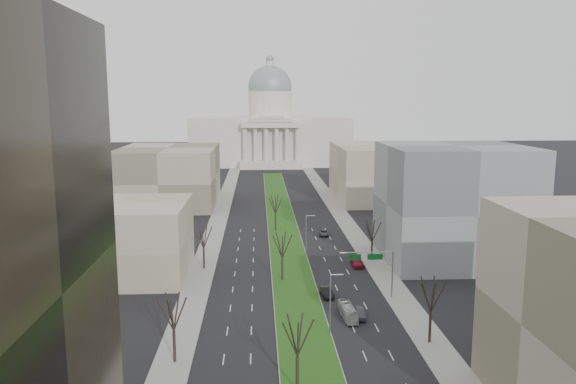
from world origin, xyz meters
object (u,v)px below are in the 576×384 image
object	(u,v)px
car_grey_near	(360,313)
box_van	(348,311)
car_black	(327,292)
car_red	(357,262)
car_grey_far	(324,233)

from	to	relation	value
car_grey_near	box_van	world-z (taller)	box_van
car_grey_near	car_black	distance (m)	10.34
car_grey_near	car_red	bearing A→B (deg)	86.42
car_black	box_van	size ratio (longest dim) A/B	0.65
car_black	car_red	bearing A→B (deg)	58.43
car_red	car_grey_near	bearing A→B (deg)	-97.29
car_black	car_red	world-z (taller)	car_red
car_grey_near	car_grey_far	bearing A→B (deg)	94.96
car_grey_far	box_van	size ratio (longest dim) A/B	0.65
car_red	box_van	xyz separation A→B (m)	(-6.16, -26.74, 0.21)
car_grey_near	box_van	bearing A→B (deg)	-174.88
car_grey_near	car_black	xyz separation A→B (m)	(-3.95, 9.56, -0.02)
car_black	car_grey_far	xyz separation A→B (m)	(4.59, 43.14, -0.12)
car_red	car_grey_far	size ratio (longest dim) A/B	1.18
car_grey_near	box_van	size ratio (longest dim) A/B	0.65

